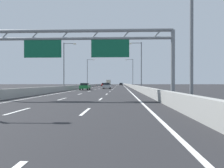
{
  "coord_description": "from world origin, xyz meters",
  "views": [
    {
      "loc": [
        3.66,
        0.75,
        1.52
      ],
      "look_at": [
        0.38,
        84.47,
        1.04
      ],
      "focal_mm": 36.12,
      "sensor_mm": 36.0,
      "label": 1
    }
  ],
  "objects_px": {
    "black_car": "(121,84)",
    "white_car": "(106,84)",
    "streetlamp_right_near": "(187,15)",
    "streetlamp_left_mid": "(65,63)",
    "sign_gantry": "(79,46)",
    "streetlamp_left_far": "(88,71)",
    "silver_car": "(107,86)",
    "streetlamp_right_mid": "(140,63)",
    "red_car": "(104,85)",
    "green_car": "(85,86)",
    "box_truck": "(109,82)",
    "streetlamp_right_far": "(132,71)"
  },
  "relations": [
    {
      "from": "sign_gantry",
      "to": "red_car",
      "type": "relative_size",
      "value": 4.05
    },
    {
      "from": "box_truck",
      "to": "streetlamp_left_far",
      "type": "bearing_deg",
      "value": -93.64
    },
    {
      "from": "sign_gantry",
      "to": "black_car",
      "type": "bearing_deg",
      "value": 87.95
    },
    {
      "from": "streetlamp_left_mid",
      "to": "streetlamp_right_mid",
      "type": "relative_size",
      "value": 1.0
    },
    {
      "from": "streetlamp_left_mid",
      "to": "green_car",
      "type": "xyz_separation_m",
      "value": [
        3.62,
        2.34,
        -4.65
      ]
    },
    {
      "from": "silver_car",
      "to": "streetlamp_right_near",
      "type": "bearing_deg",
      "value": -80.43
    },
    {
      "from": "streetlamp_left_far",
      "to": "green_car",
      "type": "relative_size",
      "value": 2.24
    },
    {
      "from": "streetlamp_left_far",
      "to": "white_car",
      "type": "bearing_deg",
      "value": 83.62
    },
    {
      "from": "silver_car",
      "to": "green_car",
      "type": "xyz_separation_m",
      "value": [
        -3.94,
        -9.91,
        -0.01
      ]
    },
    {
      "from": "streetlamp_right_near",
      "to": "streetlamp_left_mid",
      "type": "relative_size",
      "value": 1.0
    },
    {
      "from": "black_car",
      "to": "white_car",
      "type": "relative_size",
      "value": 1.06
    },
    {
      "from": "red_car",
      "to": "black_car",
      "type": "bearing_deg",
      "value": 77.79
    },
    {
      "from": "streetlamp_left_far",
      "to": "red_car",
      "type": "xyz_separation_m",
      "value": [
        4.01,
        18.55,
        -4.66
      ]
    },
    {
      "from": "streetlamp_left_mid",
      "to": "white_car",
      "type": "relative_size",
      "value": 2.17
    },
    {
      "from": "sign_gantry",
      "to": "streetlamp_right_far",
      "type": "xyz_separation_m",
      "value": [
        7.55,
        55.82,
        0.56
      ]
    },
    {
      "from": "streetlamp_left_far",
      "to": "streetlamp_right_far",
      "type": "relative_size",
      "value": 1.0
    },
    {
      "from": "silver_car",
      "to": "streetlamp_left_mid",
      "type": "bearing_deg",
      "value": -121.69
    },
    {
      "from": "streetlamp_right_mid",
      "to": "white_car",
      "type": "relative_size",
      "value": 2.17
    },
    {
      "from": "sign_gantry",
      "to": "streetlamp_right_mid",
      "type": "height_order",
      "value": "streetlamp_right_mid"
    },
    {
      "from": "sign_gantry",
      "to": "silver_car",
      "type": "height_order",
      "value": "sign_gantry"
    },
    {
      "from": "streetlamp_right_mid",
      "to": "black_car",
      "type": "relative_size",
      "value": 2.05
    },
    {
      "from": "sign_gantry",
      "to": "streetlamp_left_mid",
      "type": "bearing_deg",
      "value": 106.87
    },
    {
      "from": "sign_gantry",
      "to": "streetlamp_right_near",
      "type": "relative_size",
      "value": 1.78
    },
    {
      "from": "streetlamp_right_mid",
      "to": "green_car",
      "type": "xyz_separation_m",
      "value": [
        -11.31,
        2.34,
        -4.65
      ]
    },
    {
      "from": "streetlamp_left_mid",
      "to": "streetlamp_left_far",
      "type": "xyz_separation_m",
      "value": [
        0.0,
        31.46,
        0.0
      ]
    },
    {
      "from": "streetlamp_right_mid",
      "to": "silver_car",
      "type": "height_order",
      "value": "streetlamp_right_mid"
    },
    {
      "from": "red_car",
      "to": "streetlamp_left_mid",
      "type": "bearing_deg",
      "value": -94.59
    },
    {
      "from": "streetlamp_right_near",
      "to": "green_car",
      "type": "height_order",
      "value": "streetlamp_right_near"
    },
    {
      "from": "black_car",
      "to": "sign_gantry",
      "type": "bearing_deg",
      "value": -92.05
    },
    {
      "from": "streetlamp_left_mid",
      "to": "streetlamp_left_far",
      "type": "relative_size",
      "value": 1.0
    },
    {
      "from": "sign_gantry",
      "to": "streetlamp_left_mid",
      "type": "relative_size",
      "value": 1.78
    },
    {
      "from": "box_truck",
      "to": "streetlamp_left_mid",
      "type": "bearing_deg",
      "value": -92.38
    },
    {
      "from": "streetlamp_right_mid",
      "to": "green_car",
      "type": "distance_m",
      "value": 12.45
    },
    {
      "from": "sign_gantry",
      "to": "streetlamp_left_far",
      "type": "distance_m",
      "value": 56.31
    },
    {
      "from": "streetlamp_left_mid",
      "to": "red_car",
      "type": "height_order",
      "value": "streetlamp_left_mid"
    },
    {
      "from": "black_car",
      "to": "white_car",
      "type": "distance_m",
      "value": 18.0
    },
    {
      "from": "black_car",
      "to": "green_car",
      "type": "xyz_separation_m",
      "value": [
        -7.63,
        -81.1,
        -0.0
      ]
    },
    {
      "from": "streetlamp_left_far",
      "to": "sign_gantry",
      "type": "bearing_deg",
      "value": -82.46
    },
    {
      "from": "white_car",
      "to": "box_truck",
      "type": "distance_m",
      "value": 23.69
    },
    {
      "from": "sign_gantry",
      "to": "green_car",
      "type": "height_order",
      "value": "sign_gantry"
    },
    {
      "from": "streetlamp_right_near",
      "to": "green_car",
      "type": "distance_m",
      "value": 35.94
    },
    {
      "from": "silver_car",
      "to": "sign_gantry",
      "type": "bearing_deg",
      "value": -90.28
    },
    {
      "from": "streetlamp_left_mid",
      "to": "white_car",
      "type": "xyz_separation_m",
      "value": [
        3.97,
        66.97,
        -4.63
      ]
    },
    {
      "from": "silver_car",
      "to": "box_truck",
      "type": "relative_size",
      "value": 0.55
    },
    {
      "from": "streetlamp_right_near",
      "to": "white_car",
      "type": "height_order",
      "value": "streetlamp_right_near"
    },
    {
      "from": "streetlamp_right_near",
      "to": "green_car",
      "type": "xyz_separation_m",
      "value": [
        -11.31,
        33.8,
        -4.65
      ]
    },
    {
      "from": "streetlamp_right_near",
      "to": "streetlamp_left_mid",
      "type": "distance_m",
      "value": 34.82
    },
    {
      "from": "streetlamp_right_mid",
      "to": "red_car",
      "type": "xyz_separation_m",
      "value": [
        -10.92,
        50.01,
        -4.66
      ]
    },
    {
      "from": "streetlamp_right_mid",
      "to": "streetlamp_right_far",
      "type": "distance_m",
      "value": 31.46
    },
    {
      "from": "streetlamp_right_far",
      "to": "green_car",
      "type": "relative_size",
      "value": 2.24
    }
  ]
}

